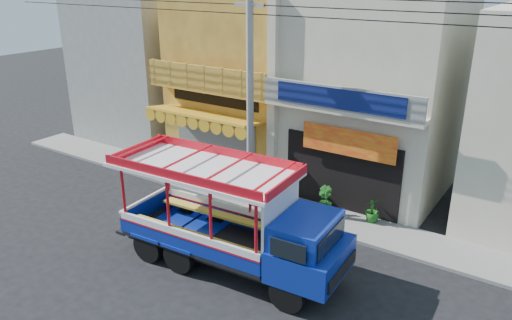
{
  "coord_description": "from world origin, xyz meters",
  "views": [
    {
      "loc": [
        9.0,
        -11.22,
        8.66
      ],
      "look_at": [
        -0.2,
        2.5,
        2.39
      ],
      "focal_mm": 35.0,
      "sensor_mm": 36.0,
      "label": 1
    }
  ],
  "objects_px": {
    "songthaew_truck": "(244,224)",
    "utility_pole": "(253,80)",
    "potted_plant_b": "(325,200)",
    "green_sign": "(141,159)",
    "potted_plant_c": "(373,210)"
  },
  "relations": [
    {
      "from": "utility_pole",
      "to": "green_sign",
      "type": "height_order",
      "value": "utility_pole"
    },
    {
      "from": "potted_plant_b",
      "to": "potted_plant_c",
      "type": "bearing_deg",
      "value": -138.83
    },
    {
      "from": "potted_plant_b",
      "to": "songthaew_truck",
      "type": "bearing_deg",
      "value": 114.55
    },
    {
      "from": "potted_plant_b",
      "to": "potted_plant_c",
      "type": "height_order",
      "value": "potted_plant_b"
    },
    {
      "from": "songthaew_truck",
      "to": "potted_plant_b",
      "type": "bearing_deg",
      "value": 85.95
    },
    {
      "from": "songthaew_truck",
      "to": "potted_plant_b",
      "type": "distance_m",
      "value": 4.86
    },
    {
      "from": "songthaew_truck",
      "to": "utility_pole",
      "type": "bearing_deg",
      "value": 120.51
    },
    {
      "from": "songthaew_truck",
      "to": "potted_plant_c",
      "type": "xyz_separation_m",
      "value": [
        2.07,
        5.13,
        -1.09
      ]
    },
    {
      "from": "utility_pole",
      "to": "potted_plant_b",
      "type": "height_order",
      "value": "utility_pole"
    },
    {
      "from": "utility_pole",
      "to": "potted_plant_b",
      "type": "distance_m",
      "value": 5.17
    },
    {
      "from": "green_sign",
      "to": "potted_plant_c",
      "type": "height_order",
      "value": "green_sign"
    },
    {
      "from": "utility_pole",
      "to": "potted_plant_c",
      "type": "distance_m",
      "value": 6.35
    },
    {
      "from": "green_sign",
      "to": "potted_plant_b",
      "type": "height_order",
      "value": "potted_plant_b"
    },
    {
      "from": "songthaew_truck",
      "to": "green_sign",
      "type": "height_order",
      "value": "songthaew_truck"
    },
    {
      "from": "utility_pole",
      "to": "potted_plant_b",
      "type": "relative_size",
      "value": 26.08
    }
  ]
}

